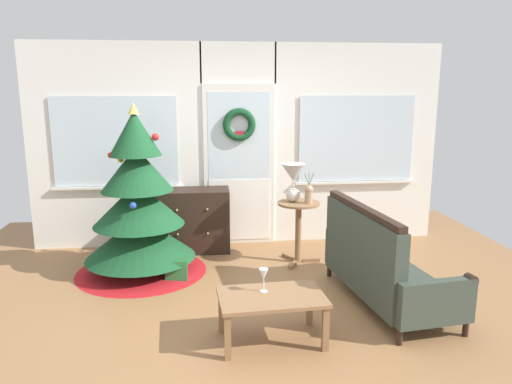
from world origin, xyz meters
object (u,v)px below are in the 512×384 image
(settee_sofa, at_px, (379,265))
(gift_box, at_px, (176,269))
(flower_vase, at_px, (309,193))
(coffee_table, at_px, (272,302))
(christmas_tree, at_px, (139,213))
(table_lamp, at_px, (293,177))
(dresser_cabinet, at_px, (193,220))
(wine_glass, at_px, (264,275))
(side_table, at_px, (298,220))

(settee_sofa, bearing_deg, gift_box, 157.42)
(flower_vase, distance_m, coffee_table, 1.89)
(christmas_tree, relative_size, table_lamp, 4.21)
(dresser_cabinet, distance_m, gift_box, 0.99)
(table_lamp, height_order, wine_glass, table_lamp)
(table_lamp, bearing_deg, wine_glass, -107.95)
(flower_vase, bearing_deg, coffee_table, -111.32)
(side_table, height_order, table_lamp, table_lamp)
(settee_sofa, bearing_deg, wine_glass, -156.30)
(gift_box, bearing_deg, dresser_cabinet, 79.79)
(gift_box, bearing_deg, flower_vase, 11.83)
(dresser_cabinet, height_order, side_table, dresser_cabinet)
(christmas_tree, bearing_deg, table_lamp, 4.66)
(christmas_tree, height_order, side_table, christmas_tree)
(wine_glass, relative_size, gift_box, 0.85)
(settee_sofa, relative_size, flower_vase, 4.79)
(settee_sofa, relative_size, gift_box, 7.27)
(flower_vase, xyz_separation_m, wine_glass, (-0.72, -1.62, -0.30))
(coffee_table, height_order, wine_glass, wine_glass)
(christmas_tree, xyz_separation_m, table_lamp, (1.72, 0.14, 0.33))
(side_table, distance_m, wine_glass, 1.79)
(flower_vase, bearing_deg, settee_sofa, -68.45)
(coffee_table, relative_size, wine_glass, 4.47)
(dresser_cabinet, height_order, wine_glass, dresser_cabinet)
(coffee_table, distance_m, wine_glass, 0.22)
(dresser_cabinet, distance_m, flower_vase, 1.52)
(christmas_tree, relative_size, flower_vase, 5.30)
(side_table, distance_m, gift_box, 1.49)
(flower_vase, height_order, wine_glass, flower_vase)
(side_table, relative_size, coffee_table, 0.83)
(christmas_tree, distance_m, flower_vase, 1.89)
(coffee_table, bearing_deg, flower_vase, 68.68)
(coffee_table, bearing_deg, settee_sofa, 27.94)
(christmas_tree, relative_size, gift_box, 8.04)
(table_lamp, distance_m, gift_box, 1.65)
(flower_vase, relative_size, gift_box, 1.52)
(christmas_tree, bearing_deg, wine_glass, -53.55)
(dresser_cabinet, bearing_deg, side_table, -24.84)
(table_lamp, bearing_deg, gift_box, -162.76)
(christmas_tree, xyz_separation_m, gift_box, (0.40, -0.27, -0.56))
(coffee_table, bearing_deg, christmas_tree, 126.42)
(coffee_table, relative_size, gift_box, 3.78)
(christmas_tree, relative_size, settee_sofa, 1.11)
(dresser_cabinet, xyz_separation_m, settee_sofa, (1.76, -1.73, -0.01))
(gift_box, bearing_deg, side_table, 15.00)
(christmas_tree, bearing_deg, flower_vase, 1.23)
(dresser_cabinet, height_order, coffee_table, dresser_cabinet)
(settee_sofa, height_order, coffee_table, settee_sofa)
(settee_sofa, relative_size, side_table, 2.33)
(side_table, xyz_separation_m, wine_glass, (-0.62, -1.68, 0.02))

